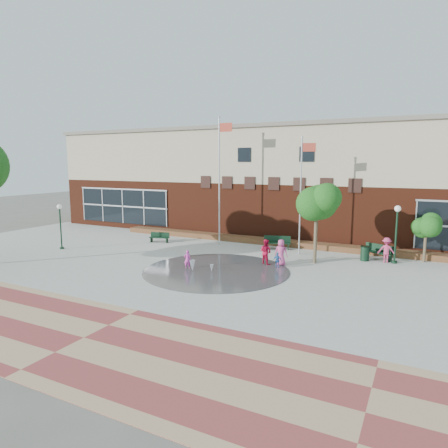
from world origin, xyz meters
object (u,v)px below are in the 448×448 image
at_px(child_splash, 187,260).
at_px(flagpole_left, 220,174).
at_px(trash_can, 365,253).
at_px(bench_left, 159,239).
at_px(flagpole_right, 301,190).

bearing_deg(child_splash, flagpole_left, -102.47).
xyz_separation_m(flagpole_left, trash_can, (10.58, -0.46, -4.83)).
distance_m(bench_left, child_splash, 8.45).
bearing_deg(flagpole_left, flagpole_right, -6.42).
relative_size(flagpole_left, trash_can, 9.99).
distance_m(bench_left, trash_can, 15.23).
relative_size(flagpole_left, flagpole_right, 1.21).
distance_m(flagpole_right, child_splash, 9.04).
height_order(flagpole_right, child_splash, flagpole_right).
bearing_deg(bench_left, flagpole_left, 3.68).
relative_size(bench_left, child_splash, 1.45).
bearing_deg(child_splash, trash_can, -168.15).
bearing_deg(bench_left, flagpole_right, -8.90).
height_order(flagpole_left, flagpole_right, flagpole_left).
distance_m(flagpole_left, trash_can, 11.64).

